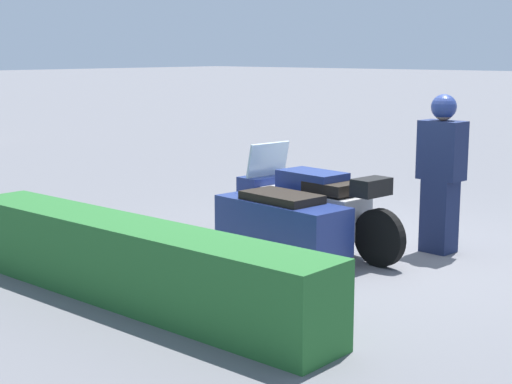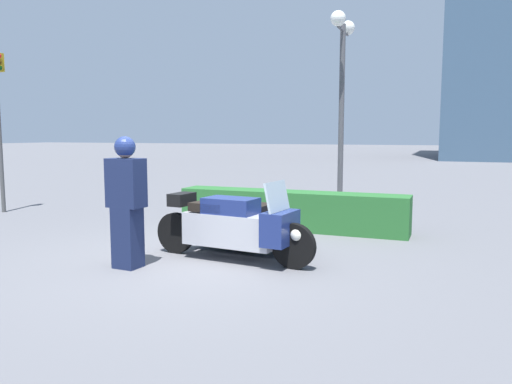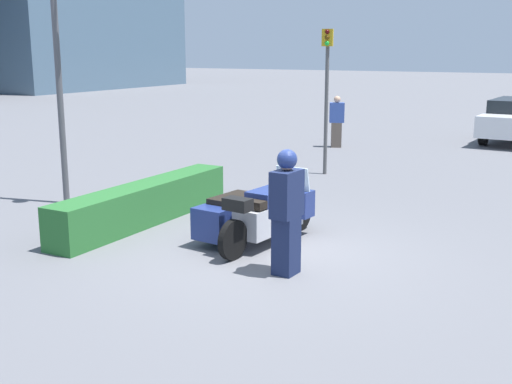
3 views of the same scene
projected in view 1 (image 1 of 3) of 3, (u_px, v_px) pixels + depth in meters
ground_plane at (368, 252)px, 8.60m from camera, size 160.00×160.00×0.00m
police_motorcycle at (290, 212)px, 8.48m from camera, size 2.49×1.36×1.14m
officer_rider at (441, 170)px, 8.48m from camera, size 0.49×0.32×1.73m
hedge_bush_curbside at (131, 263)px, 6.85m from camera, size 4.27×0.60×0.71m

